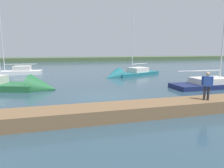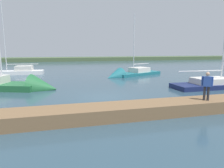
# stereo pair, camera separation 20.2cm
# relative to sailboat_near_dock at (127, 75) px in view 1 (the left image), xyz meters

# --- Properties ---
(ground_plane) EXTENTS (200.00, 200.00, 0.00)m
(ground_plane) POSITION_rel_sailboat_near_dock_xyz_m (6.05, 11.75, -0.12)
(ground_plane) COLOR #2D4756
(far_shoreline) EXTENTS (180.00, 8.00, 2.40)m
(far_shoreline) POSITION_rel_sailboat_near_dock_xyz_m (6.05, -42.39, -0.12)
(far_shoreline) COLOR #4C603D
(far_shoreline) RESTS_ON ground_plane
(dock_pier) EXTENTS (27.89, 1.83, 0.71)m
(dock_pier) POSITION_rel_sailboat_near_dock_xyz_m (6.05, 16.70, 0.23)
(dock_pier) COLOR brown
(dock_pier) RESTS_ON ground_plane
(sailboat_near_dock) EXTENTS (9.56, 6.21, 9.86)m
(sailboat_near_dock) POSITION_rel_sailboat_near_dock_xyz_m (0.00, 0.00, 0.00)
(sailboat_near_dock) COLOR #1E6B75
(sailboat_near_dock) RESTS_ON ground_plane
(sailboat_far_left) EXTENTS (10.72, 6.05, 11.13)m
(sailboat_far_left) POSITION_rel_sailboat_near_dock_xyz_m (13.64, 6.55, 0.08)
(sailboat_far_left) COLOR #236638
(sailboat_far_left) RESTS_ON ground_plane
(sailboat_behind_pier) EXTENTS (9.87, 2.84, 11.55)m
(sailboat_behind_pier) POSITION_rel_sailboat_near_dock_xyz_m (17.34, -6.09, 0.11)
(sailboat_behind_pier) COLOR white
(sailboat_behind_pier) RESTS_ON ground_plane
(person_on_dock) EXTENTS (0.57, 0.42, 1.69)m
(person_on_dock) POSITION_rel_sailboat_near_dock_xyz_m (0.97, 16.99, 1.56)
(person_on_dock) COLOR #28282D
(person_on_dock) RESTS_ON dock_pier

